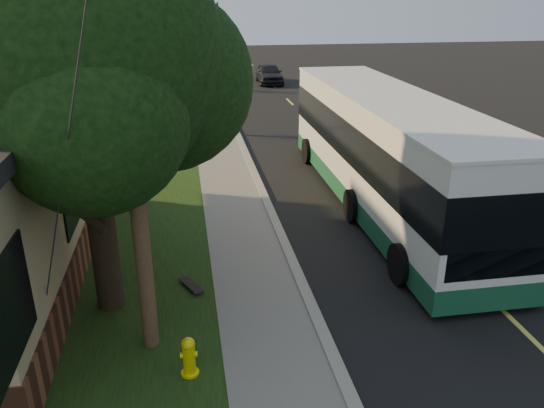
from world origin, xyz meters
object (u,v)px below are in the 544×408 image
Objects in this scene: traffic_signal at (218,36)px; bare_tree_near at (159,86)px; skateboard_main at (191,285)px; bare_tree_far at (172,59)px; transit_bus at (387,149)px; leafy_tree at (83,59)px; distant_car at (269,73)px; fire_hydrant at (189,356)px; utility_pole at (127,105)px.

bare_tree_near is at bearing -104.04° from traffic_signal.
bare_tree_far is at bearing 91.06° from skateboard_main.
bare_tree_near is 0.34× the size of transit_bus.
leafy_tree is 29.88m from distant_car.
leafy_tree reaches higher than traffic_signal.
traffic_signal is at bearing 75.96° from bare_tree_near.
fire_hydrant is 34.25m from traffic_signal.
leafy_tree is at bearing 117.60° from utility_pole.
traffic_signal is 1.30× the size of distant_car.
utility_pole is 1.16× the size of leafy_tree.
bare_tree_near reaches higher than transit_bus.
traffic_signal is (3.10, 34.00, 2.73)m from fire_hydrant.
distant_car reaches higher than fire_hydrant.
leafy_tree is 1.94× the size of bare_tree_far.
skateboard_main is at bearing -88.94° from bare_tree_far.
fire_hydrant is 9.54m from transit_bus.
bare_tree_near is at bearing 92.86° from fire_hydrant.
skateboard_main is at bearing 9.03° from leafy_tree.
leafy_tree is 9.55m from transit_bus.
traffic_signal is 31.38m from skateboard_main.
bare_tree_far reaches higher than transit_bus.
bare_tree_far is (1.17, 27.35, -3.16)m from leafy_tree.
transit_bus is at bearing -56.90° from bare_tree_near.
bare_tree_near is (0.67, 15.35, -3.02)m from leafy_tree.
transit_bus is at bearing -89.28° from distant_car.
traffic_signal is (3.50, 4.00, 1.16)m from bare_tree_far.
transit_bus is 14.93× the size of skateboard_main.
bare_tree_near is 15.25m from skateboard_main.
traffic_signal is at bearing 96.57° from transit_bus.
fire_hydrant is 2.93m from skateboard_main.
distant_car is at bearing -40.85° from traffic_signal.
leafy_tree is 9.10× the size of skateboard_main.
leafy_tree is 1.42× the size of traffic_signal.
fire_hydrant is 5.65m from leafy_tree.
utility_pole reaches higher than bare_tree_far.
bare_tree_near reaches higher than skateboard_main.
fire_hydrant is 30.04m from bare_tree_far.
leafy_tree is at bearing 120.67° from fire_hydrant.
distant_car is (7.38, 13.08, -1.43)m from bare_tree_near.
fire_hydrant is 0.86× the size of skateboard_main.
leafy_tree is 0.61× the size of transit_bus.
fire_hydrant is 0.17× the size of bare_tree_near.
transit_bus reaches higher than fire_hydrant.
skateboard_main is (1.00, -15.09, -2.02)m from bare_tree_near.
utility_pole is 1.65× the size of traffic_signal.
transit_bus is 3.02× the size of distant_car.
bare_tree_far reaches higher than skateboard_main.
fire_hydrant reaches higher than skateboard_main.
bare_tree_far is (-0.40, 30.00, 1.57)m from fire_hydrant.
utility_pole reaches higher than leafy_tree.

